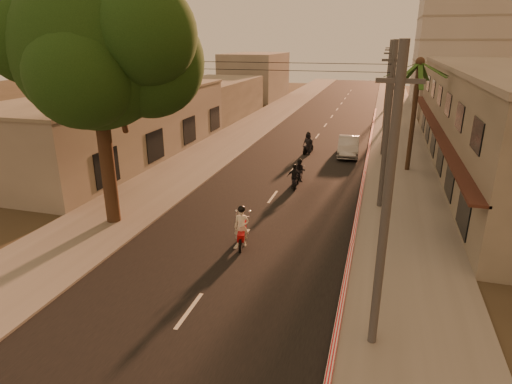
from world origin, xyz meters
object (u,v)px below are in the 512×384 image
broadleaf_tree (103,51)px  scooter_mid_b (294,177)px  scooter_far_a (308,144)px  parked_car (348,146)px  palm_tree (419,69)px  scooter_red (242,228)px  scooter_mid_a (300,171)px

broadleaf_tree → scooter_mid_b: broadleaf_tree is taller
scooter_far_a → parked_car: (3.28, 0.29, -0.07)m
palm_tree → scooter_far_a: size_ratio=4.45×
scooter_red → scooter_mid_b: bearing=72.8°
broadleaf_tree → scooter_mid_a: size_ratio=7.43×
palm_tree → scooter_mid_b: 11.32m
scooter_red → parked_car: (3.31, 18.01, -0.11)m
palm_tree → scooter_mid_b: size_ratio=5.02×
scooter_mid_a → palm_tree: bearing=31.6°
palm_tree → scooter_mid_a: size_ratio=5.03×
scooter_mid_b → scooter_far_a: scooter_far_a is taller
broadleaf_tree → scooter_red: 10.24m
scooter_red → scooter_mid_b: size_ratio=1.22×
scooter_mid_b → parked_car: (2.61, 9.39, 0.03)m
broadleaf_tree → parked_car: size_ratio=2.54×
scooter_mid_a → scooter_mid_b: 1.44m
palm_tree → scooter_red: 17.75m
palm_tree → parked_car: bearing=143.3°
scooter_mid_a → parked_car: size_ratio=0.34×
broadleaf_tree → palm_tree: size_ratio=1.48×
scooter_mid_b → scooter_far_a: 9.13m
scooter_far_a → scooter_mid_a: bearing=-69.3°
parked_car → scooter_mid_b: bearing=-109.0°
broadleaf_tree → scooter_red: bearing=-6.7°
scooter_far_a → parked_car: 3.29m
scooter_red → parked_car: scooter_red is taller
scooter_red → scooter_mid_a: size_ratio=1.22×
parked_car → scooter_mid_a: bearing=-111.1°
broadleaf_tree → scooter_far_a: broadleaf_tree is taller
broadleaf_tree → scooter_far_a: bearing=68.0°
palm_tree → scooter_far_a: 10.47m
scooter_far_a → scooter_red: bearing=-75.0°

